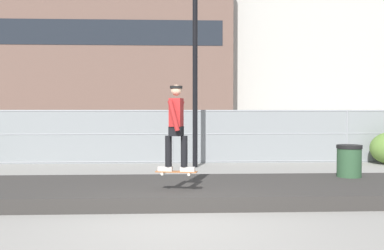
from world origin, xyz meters
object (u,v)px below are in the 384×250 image
Objects in this scene: parked_car_near at (28,135)px; parked_car_mid at (173,134)px; skater at (176,123)px; street_lamp at (195,40)px; trash_bin at (349,167)px; skateboard at (176,172)px.

parked_car_mid is (5.90, 0.03, 0.00)m from parked_car_near.
skater is at bearing -89.94° from parked_car_mid.
street_lamp is (0.68, 5.86, 2.49)m from skater.
skateboard is at bearing -157.24° from trash_bin.
skater reaches higher than skateboard.
parked_car_near is at bearing 147.52° from street_lamp.
trash_bin is at bearing -63.98° from parked_car_mid.
street_lamp reaches higher than parked_car_mid.
parked_car_near is 4.39× the size of trash_bin.
street_lamp is at bearing -80.73° from parked_car_mid.
trash_bin is (4.08, 1.71, -0.14)m from skateboard.
skater reaches higher than trash_bin.
parked_car_mid is (-0.69, 4.23, -3.26)m from street_lamp.
parked_car_mid is (-0.01, 10.09, 0.18)m from skateboard.
skater is 1.62× the size of trash_bin.
skateboard is 10.09m from parked_car_mid.
skateboard is 0.95m from skater.
parked_car_mid is at bearing 99.27° from street_lamp.
skateboard is at bearing -59.54° from parked_car_near.
skateboard is 0.18× the size of parked_car_mid.
parked_car_mid is at bearing 0.31° from parked_car_near.
skateboard is 11.67m from parked_car_near.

